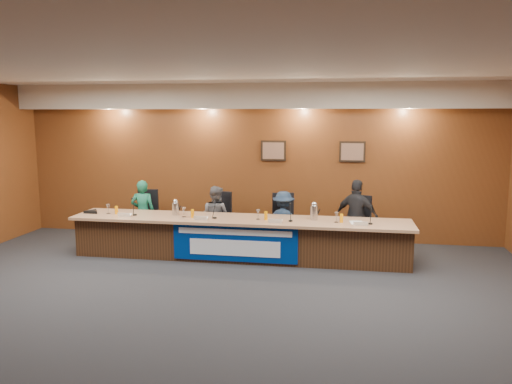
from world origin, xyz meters
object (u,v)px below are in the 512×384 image
panelist_d (357,217)px  speakerphone (92,212)px  panelist_a (143,212)px  office_chair_d (356,228)px  dais_body (239,239)px  office_chair_b (217,223)px  carafe_left (176,209)px  banner (235,243)px  carafe_right (314,213)px  office_chair_c (284,225)px  panelist_c (283,221)px  office_chair_a (145,220)px  panelist_b (216,217)px

panelist_d → speakerphone: 4.97m
panelist_a → panelist_d: (4.19, 0.00, 0.05)m
office_chair_d → dais_body: bearing=-139.7°
dais_body → office_chair_b: 0.95m
panelist_a → carafe_left: 1.08m
panelist_d → banner: bearing=45.5°
office_chair_b → carafe_right: (1.94, -0.69, 0.40)m
panelist_d → office_chair_c: size_ratio=2.94×
panelist_a → speakerphone: size_ratio=4.07×
panelist_c → dais_body: bearing=47.4°
office_chair_c → banner: bearing=-134.7°
office_chair_b → carafe_right: size_ratio=1.88×
panelist_d → speakerphone: size_ratio=4.40×
office_chair_a → carafe_right: 3.53m
panelist_a → office_chair_c: bearing=173.0°
office_chair_c → speakerphone: 3.65m
office_chair_b → carafe_left: bearing=-117.5°
dais_body → panelist_d: size_ratio=4.26×
carafe_left → office_chair_d: bearing=11.7°
panelist_a → panelist_b: 1.50m
panelist_c → office_chair_b: size_ratio=2.40×
dais_body → carafe_right: bearing=1.4°
panelist_a → panelist_c: size_ratio=1.13×
office_chair_b → office_chair_d: same height
panelist_a → carafe_right: size_ratio=5.11×
office_chair_c → carafe_right: carafe_right is taller
dais_body → panelist_b: bearing=134.0°
panelist_b → office_chair_a: bearing=18.3°
office_chair_a → speakerphone: size_ratio=1.50×
office_chair_b → office_chair_d: (2.70, 0.00, 0.00)m
office_chair_a → office_chair_d: (4.19, 0.00, 0.00)m
speakerphone → office_chair_c: bearing=12.3°
banner → office_chair_c: (0.73, 1.14, 0.10)m
speakerphone → office_chair_b: bearing=19.2°
banner → panelist_c: bearing=54.9°
panelist_d → office_chair_c: (-1.37, 0.10, -0.22)m
banner → office_chair_b: bearing=117.8°
office_chair_c → speakerphone: bearing=-179.7°
office_chair_b → speakerphone: speakerphone is taller
dais_body → office_chair_d: (2.10, 0.72, 0.13)m
carafe_right → office_chair_d: bearing=42.2°
office_chair_a → speakerphone: bearing=-136.2°
office_chair_d → speakerphone: bearing=-149.7°
panelist_a → carafe_right: 3.49m
office_chair_b → panelist_b: bearing=-75.9°
panelist_a → office_chair_b: panelist_a is taller
speakerphone → dais_body: bearing=1.1°
dais_body → carafe_right: (1.34, 0.03, 0.53)m
dais_body → panelist_b: 0.90m
banner → panelist_c: size_ratio=1.91×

